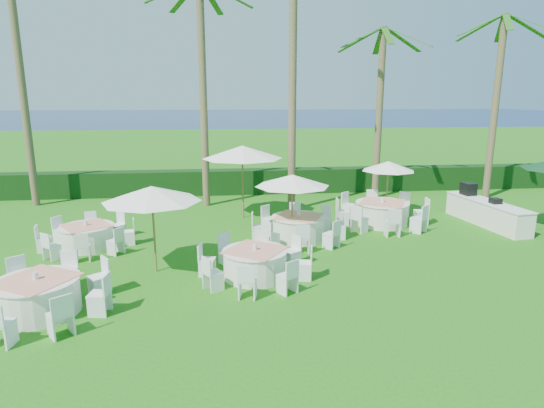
{
  "coord_description": "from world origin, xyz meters",
  "views": [
    {
      "loc": [
        -2.03,
        -10.54,
        4.73
      ],
      "look_at": [
        -0.41,
        3.95,
        1.3
      ],
      "focal_mm": 30.0,
      "sensor_mm": 36.0,
      "label": 1
    }
  ],
  "objects_px": {
    "banquet_table_f": "(382,213)",
    "umbrella_a": "(152,194)",
    "umbrella_d": "(388,166)",
    "banquet_table_b": "(255,263)",
    "umbrella_c": "(242,152)",
    "banquet_table_d": "(87,236)",
    "umbrella_b": "(292,180)",
    "banquet_table_e": "(298,227)",
    "buffet_table": "(486,212)",
    "banquet_table_a": "(38,295)"
  },
  "relations": [
    {
      "from": "umbrella_d",
      "to": "banquet_table_b",
      "type": "bearing_deg",
      "value": -134.19
    },
    {
      "from": "banquet_table_a",
      "to": "umbrella_a",
      "type": "height_order",
      "value": "umbrella_a"
    },
    {
      "from": "umbrella_a",
      "to": "umbrella_c",
      "type": "bearing_deg",
      "value": 64.03
    },
    {
      "from": "umbrella_c",
      "to": "buffet_table",
      "type": "bearing_deg",
      "value": -12.54
    },
    {
      "from": "banquet_table_f",
      "to": "umbrella_b",
      "type": "relative_size",
      "value": 1.4
    },
    {
      "from": "banquet_table_b",
      "to": "umbrella_c",
      "type": "distance_m",
      "value": 6.65
    },
    {
      "from": "banquet_table_e",
      "to": "buffet_table",
      "type": "xyz_separation_m",
      "value": [
        7.39,
        1.01,
        0.07
      ]
    },
    {
      "from": "banquet_table_a",
      "to": "banquet_table_b",
      "type": "bearing_deg",
      "value": 17.34
    },
    {
      "from": "banquet_table_b",
      "to": "umbrella_c",
      "type": "relative_size",
      "value": 0.97
    },
    {
      "from": "umbrella_a",
      "to": "umbrella_c",
      "type": "relative_size",
      "value": 0.85
    },
    {
      "from": "banquet_table_b",
      "to": "umbrella_d",
      "type": "xyz_separation_m",
      "value": [
        5.85,
        6.02,
        1.63
      ]
    },
    {
      "from": "umbrella_a",
      "to": "banquet_table_b",
      "type": "bearing_deg",
      "value": -14.65
    },
    {
      "from": "umbrella_a",
      "to": "buffet_table",
      "type": "relative_size",
      "value": 0.66
    },
    {
      "from": "umbrella_d",
      "to": "buffet_table",
      "type": "bearing_deg",
      "value": -28.77
    },
    {
      "from": "banquet_table_b",
      "to": "banquet_table_e",
      "type": "height_order",
      "value": "banquet_table_e"
    },
    {
      "from": "umbrella_a",
      "to": "umbrella_d",
      "type": "height_order",
      "value": "umbrella_a"
    },
    {
      "from": "banquet_table_a",
      "to": "banquet_table_f",
      "type": "height_order",
      "value": "banquet_table_f"
    },
    {
      "from": "banquet_table_d",
      "to": "banquet_table_f",
      "type": "relative_size",
      "value": 0.85
    },
    {
      "from": "banquet_table_b",
      "to": "banquet_table_f",
      "type": "relative_size",
      "value": 0.87
    },
    {
      "from": "banquet_table_f",
      "to": "umbrella_a",
      "type": "bearing_deg",
      "value": -153.35
    },
    {
      "from": "banquet_table_a",
      "to": "banquet_table_e",
      "type": "distance_m",
      "value": 8.23
    },
    {
      "from": "banquet_table_b",
      "to": "buffet_table",
      "type": "height_order",
      "value": "buffet_table"
    },
    {
      "from": "umbrella_c",
      "to": "banquet_table_a",
      "type": "bearing_deg",
      "value": -122.49
    },
    {
      "from": "banquet_table_a",
      "to": "umbrella_d",
      "type": "height_order",
      "value": "umbrella_d"
    },
    {
      "from": "banquet_table_b",
      "to": "umbrella_a",
      "type": "distance_m",
      "value": 3.33
    },
    {
      "from": "umbrella_a",
      "to": "umbrella_d",
      "type": "relative_size",
      "value": 1.2
    },
    {
      "from": "banquet_table_f",
      "to": "buffet_table",
      "type": "bearing_deg",
      "value": -6.43
    },
    {
      "from": "banquet_table_d",
      "to": "umbrella_b",
      "type": "bearing_deg",
      "value": 0.73
    },
    {
      "from": "banquet_table_b",
      "to": "umbrella_a",
      "type": "bearing_deg",
      "value": 165.35
    },
    {
      "from": "banquet_table_e",
      "to": "umbrella_b",
      "type": "distance_m",
      "value": 1.65
    },
    {
      "from": "banquet_table_b",
      "to": "banquet_table_e",
      "type": "relative_size",
      "value": 0.95
    },
    {
      "from": "banquet_table_d",
      "to": "umbrella_c",
      "type": "relative_size",
      "value": 0.94
    },
    {
      "from": "banquet_table_f",
      "to": "umbrella_d",
      "type": "bearing_deg",
      "value": 63.73
    },
    {
      "from": "banquet_table_b",
      "to": "banquet_table_f",
      "type": "height_order",
      "value": "banquet_table_f"
    },
    {
      "from": "banquet_table_e",
      "to": "banquet_table_f",
      "type": "height_order",
      "value": "banquet_table_f"
    },
    {
      "from": "umbrella_b",
      "to": "banquet_table_a",
      "type": "bearing_deg",
      "value": -144.05
    },
    {
      "from": "buffet_table",
      "to": "umbrella_c",
      "type": "bearing_deg",
      "value": 167.46
    },
    {
      "from": "umbrella_b",
      "to": "buffet_table",
      "type": "bearing_deg",
      "value": 8.16
    },
    {
      "from": "umbrella_d",
      "to": "banquet_table_a",
      "type": "bearing_deg",
      "value": -145.04
    },
    {
      "from": "umbrella_b",
      "to": "umbrella_d",
      "type": "relative_size",
      "value": 1.12
    },
    {
      "from": "banquet_table_b",
      "to": "umbrella_d",
      "type": "relative_size",
      "value": 1.37
    },
    {
      "from": "umbrella_c",
      "to": "umbrella_d",
      "type": "relative_size",
      "value": 1.42
    },
    {
      "from": "banquet_table_b",
      "to": "banquet_table_d",
      "type": "bearing_deg",
      "value": 149.52
    },
    {
      "from": "banquet_table_b",
      "to": "umbrella_c",
      "type": "bearing_deg",
      "value": 90.06
    },
    {
      "from": "banquet_table_d",
      "to": "umbrella_c",
      "type": "height_order",
      "value": "umbrella_c"
    },
    {
      "from": "banquet_table_f",
      "to": "banquet_table_b",
      "type": "bearing_deg",
      "value": -138.0
    },
    {
      "from": "banquet_table_e",
      "to": "umbrella_b",
      "type": "bearing_deg",
      "value": -161.38
    },
    {
      "from": "banquet_table_f",
      "to": "umbrella_c",
      "type": "bearing_deg",
      "value": 163.01
    },
    {
      "from": "umbrella_a",
      "to": "buffet_table",
      "type": "height_order",
      "value": "umbrella_a"
    },
    {
      "from": "banquet_table_d",
      "to": "banquet_table_f",
      "type": "height_order",
      "value": "banquet_table_f"
    }
  ]
}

